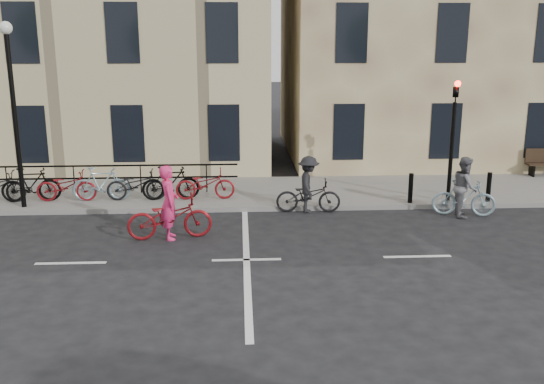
{
  "coord_description": "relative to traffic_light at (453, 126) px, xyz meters",
  "views": [
    {
      "loc": [
        -0.12,
        -13.17,
        4.95
      ],
      "look_at": [
        0.7,
        2.02,
        1.1
      ],
      "focal_mm": 40.0,
      "sensor_mm": 36.0,
      "label": 1
    }
  ],
  "objects": [
    {
      "name": "cyclist_grey",
      "position": [
        0.08,
        -1.07,
        -1.75
      ],
      "size": [
        1.85,
        0.97,
        1.73
      ],
      "rotation": [
        0.0,
        0.0,
        1.34
      ],
      "color": "#7D99A4",
      "rests_on": "ground"
    },
    {
      "name": "ground",
      "position": [
        -6.2,
        -4.34,
        -2.45
      ],
      "size": [
        120.0,
        120.0,
        0.0
      ],
      "primitive_type": "plane",
      "color": "black",
      "rests_on": "ground"
    },
    {
      "name": "bollard_east",
      "position": [
        -1.2,
        -0.09,
        -1.85
      ],
      "size": [
        0.14,
        0.14,
        0.9
      ],
      "primitive_type": "cylinder",
      "color": "black",
      "rests_on": "sidewalk"
    },
    {
      "name": "lamp_post",
      "position": [
        -12.7,
        0.06,
        1.04
      ],
      "size": [
        0.36,
        0.36,
        5.28
      ],
      "color": "black",
      "rests_on": "sidewalk"
    },
    {
      "name": "bollard_west",
      "position": [
        1.2,
        -0.09,
        -1.85
      ],
      "size": [
        0.14,
        0.14,
        0.9
      ],
      "primitive_type": "cylinder",
      "color": "black",
      "rests_on": "sidewalk"
    },
    {
      "name": "parked_bikes",
      "position": [
        -10.55,
        0.7,
        -1.81
      ],
      "size": [
        8.3,
        1.23,
        1.05
      ],
      "color": "black",
      "rests_on": "sidewalk"
    },
    {
      "name": "building_east",
      "position": [
        2.8,
        8.66,
        3.7
      ],
      "size": [
        14.0,
        10.0,
        12.0
      ],
      "primitive_type": "cube",
      "color": "#937A58",
      "rests_on": "sidewalk"
    },
    {
      "name": "traffic_light",
      "position": [
        0.0,
        0.0,
        0.0
      ],
      "size": [
        0.18,
        0.3,
        3.9
      ],
      "color": "black",
      "rests_on": "sidewalk"
    },
    {
      "name": "sidewalk",
      "position": [
        -10.2,
        1.66,
        -2.38
      ],
      "size": [
        46.0,
        4.0,
        0.15
      ],
      "primitive_type": "cube",
      "color": "slate",
      "rests_on": "ground"
    },
    {
      "name": "cyclist_dark",
      "position": [
        -4.33,
        -0.44,
        -1.8
      ],
      "size": [
        1.92,
        1.12,
        1.67
      ],
      "rotation": [
        0.0,
        0.0,
        1.51
      ],
      "color": "black",
      "rests_on": "ground"
    },
    {
      "name": "building_west",
      "position": [
        -15.2,
        8.66,
        2.7
      ],
      "size": [
        20.0,
        10.0,
        10.0
      ],
      "primitive_type": "cube",
      "color": "beige",
      "rests_on": "sidewalk"
    },
    {
      "name": "cyclist_pink",
      "position": [
        -8.12,
        -2.66,
        -1.79
      ],
      "size": [
        2.22,
        1.05,
        1.9
      ],
      "rotation": [
        0.0,
        0.0,
        1.72
      ],
      "color": "maroon",
      "rests_on": "ground"
    }
  ]
}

